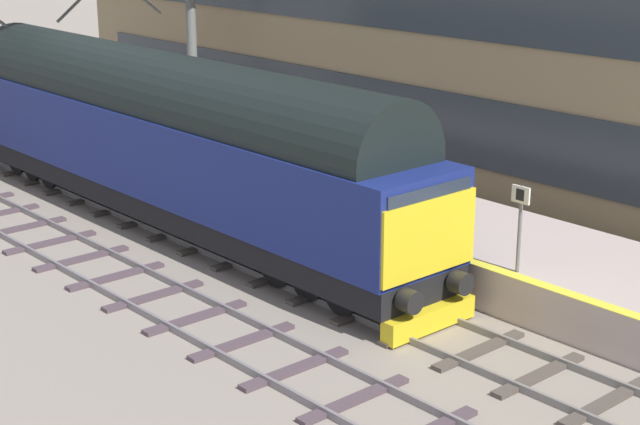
% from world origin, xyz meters
% --- Properties ---
extents(ground_plane, '(140.00, 140.00, 0.00)m').
position_xyz_m(ground_plane, '(0.00, 0.00, 0.00)').
color(ground_plane, gray).
rests_on(ground_plane, ground).
extents(track_main, '(2.50, 60.00, 0.15)m').
position_xyz_m(track_main, '(0.00, 0.00, 0.06)').
color(track_main, slate).
rests_on(track_main, ground).
extents(track_adjacent_west, '(2.50, 60.00, 0.15)m').
position_xyz_m(track_adjacent_west, '(-3.22, 0.00, 0.06)').
color(track_adjacent_west, slate).
rests_on(track_adjacent_west, ground).
extents(station_platform, '(4.00, 44.00, 1.01)m').
position_xyz_m(station_platform, '(3.60, 0.00, 0.50)').
color(station_platform, '#BAA7A0').
rests_on(station_platform, ground).
extents(diesel_locomotive, '(2.74, 19.21, 4.68)m').
position_xyz_m(diesel_locomotive, '(0.00, 5.80, 2.49)').
color(diesel_locomotive, black).
rests_on(diesel_locomotive, ground).
extents(platform_number_sign, '(0.10, 0.44, 1.86)m').
position_xyz_m(platform_number_sign, '(1.95, -4.31, 2.25)').
color(platform_number_sign, slate).
rests_on(platform_number_sign, station_platform).
extents(waiting_passenger, '(0.45, 0.47, 1.64)m').
position_xyz_m(waiting_passenger, '(2.46, 5.82, 1.99)').
color(waiting_passenger, '#372D41').
rests_on(waiting_passenger, station_platform).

